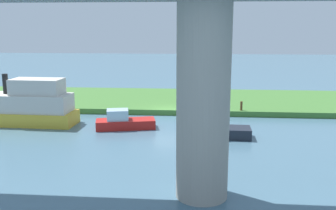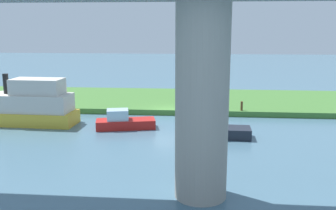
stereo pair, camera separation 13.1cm
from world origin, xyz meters
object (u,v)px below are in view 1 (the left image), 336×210
(skiff_small, at_px, (29,106))
(motorboat_white, at_px, (215,129))
(bridge_pylon, at_px, (203,102))
(mooring_post, at_px, (241,106))
(person_on_bank, at_px, (214,98))
(motorboat_red, at_px, (124,122))

(skiff_small, relative_size, motorboat_white, 1.67)
(bridge_pylon, relative_size, mooring_post, 10.98)
(skiff_small, bearing_deg, person_on_bank, -156.33)
(person_on_bank, xyz_separation_m, mooring_post, (-2.30, 2.21, -0.30))
(motorboat_white, bearing_deg, skiff_small, -9.39)
(bridge_pylon, xyz_separation_m, person_on_bank, (-1.23, -18.72, -3.23))
(motorboat_white, bearing_deg, motorboat_red, -14.29)
(bridge_pylon, bearing_deg, person_on_bank, -93.77)
(person_on_bank, height_order, skiff_small, skiff_small)
(person_on_bank, bearing_deg, motorboat_red, 45.13)
(person_on_bank, distance_m, mooring_post, 3.20)
(mooring_post, relative_size, motorboat_red, 0.17)
(bridge_pylon, height_order, mooring_post, bridge_pylon)
(bridge_pylon, distance_m, motorboat_red, 13.52)
(person_on_bank, bearing_deg, mooring_post, 136.24)
(person_on_bank, distance_m, motorboat_red, 10.22)
(skiff_small, distance_m, motorboat_white, 14.91)
(bridge_pylon, relative_size, person_on_bank, 6.37)
(mooring_post, xyz_separation_m, motorboat_white, (2.58, 6.78, -0.34))
(skiff_small, height_order, motorboat_white, skiff_small)
(mooring_post, relative_size, skiff_small, 0.10)
(motorboat_red, bearing_deg, skiff_small, -4.92)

